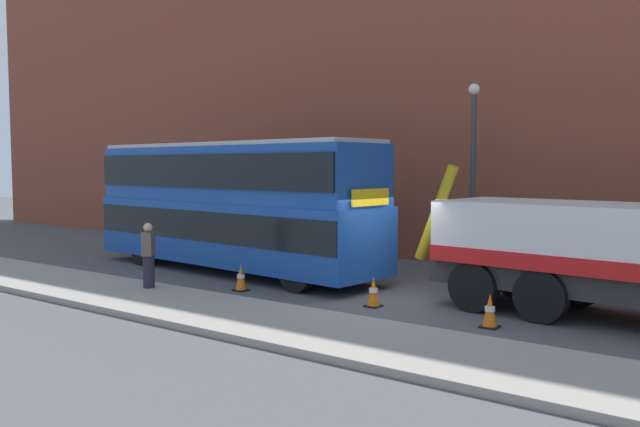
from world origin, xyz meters
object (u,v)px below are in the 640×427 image
at_px(traffic_cone_midway, 373,293).
at_px(traffic_cone_near_bus, 241,278).
at_px(double_decker_bus, 231,201).
at_px(pedestrian_onlooker, 149,256).
at_px(traffic_cone_near_truck, 490,311).
at_px(street_lamp, 473,162).

bearing_deg(traffic_cone_midway, traffic_cone_near_bus, -173.98).
distance_m(double_decker_bus, traffic_cone_near_bus, 3.74).
xyz_separation_m(pedestrian_onlooker, traffic_cone_near_truck, (8.63, 1.82, -0.64)).
relative_size(double_decker_bus, pedestrian_onlooker, 6.54).
bearing_deg(traffic_cone_near_bus, pedestrian_onlooker, -135.60).
bearing_deg(traffic_cone_near_truck, double_decker_bus, 167.92).
bearing_deg(double_decker_bus, pedestrian_onlooker, -74.09).
bearing_deg(pedestrian_onlooker, street_lamp, 20.93).
xyz_separation_m(double_decker_bus, traffic_cone_near_truck, (9.34, -2.00, -1.89)).
distance_m(double_decker_bus, traffic_cone_midway, 6.83).
distance_m(traffic_cone_near_bus, traffic_cone_midway, 3.93).
height_order(traffic_cone_midway, traffic_cone_near_truck, same).
height_order(traffic_cone_near_bus, street_lamp, street_lamp).
height_order(traffic_cone_near_bus, traffic_cone_near_truck, same).
bearing_deg(street_lamp, traffic_cone_near_bus, -121.96).
height_order(double_decker_bus, traffic_cone_near_truck, double_decker_bus).
bearing_deg(traffic_cone_midway, pedestrian_onlooker, -159.60).
relative_size(double_decker_bus, street_lamp, 1.92).
distance_m(traffic_cone_near_bus, street_lamp, 7.95).
bearing_deg(double_decker_bus, traffic_cone_near_truck, -6.65).
relative_size(double_decker_bus, traffic_cone_midway, 15.54).
xyz_separation_m(pedestrian_onlooker, traffic_cone_midway, (5.63, 2.09, -0.64)).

